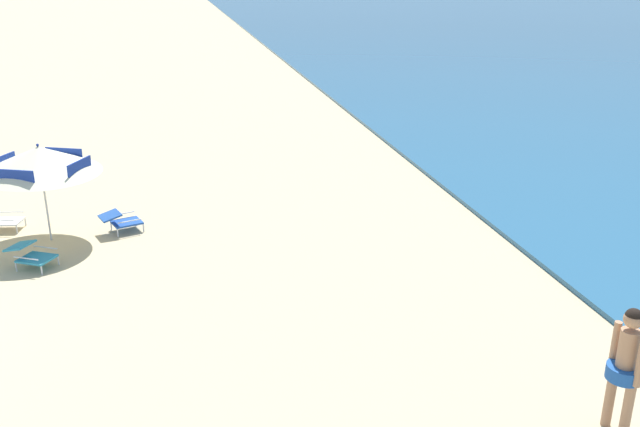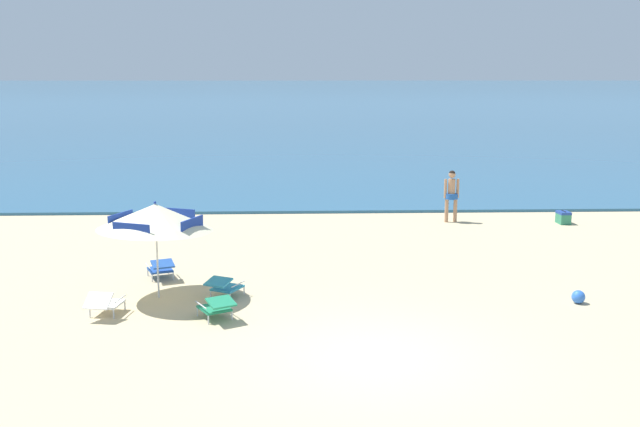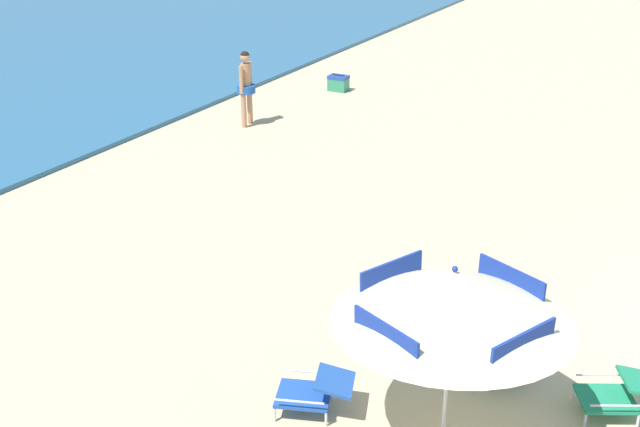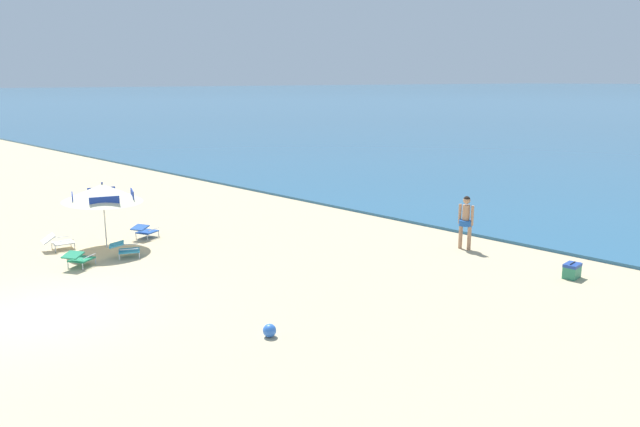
{
  "view_description": "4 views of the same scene",
  "coord_description": "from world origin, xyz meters",
  "px_view_note": "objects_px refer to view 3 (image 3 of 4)",
  "views": [
    {
      "loc": [
        9.68,
        6.51,
        5.28
      ],
      "look_at": [
        -0.91,
        8.63,
        1.42
      ],
      "focal_mm": 37.18,
      "sensor_mm": 36.0,
      "label": 1
    },
    {
      "loc": [
        -1.37,
        -11.56,
        4.68
      ],
      "look_at": [
        -0.69,
        7.03,
        1.14
      ],
      "focal_mm": 40.5,
      "sensor_mm": 36.0,
      "label": 2
    },
    {
      "loc": [
        -11.05,
        1.13,
        5.79
      ],
      "look_at": [
        -1.1,
        6.76,
        0.7
      ],
      "focal_mm": 46.43,
      "sensor_mm": 36.0,
      "label": 3
    },
    {
      "loc": [
        13.65,
        -4.74,
        5.2
      ],
      "look_at": [
        1.35,
        7.38,
        1.39
      ],
      "focal_mm": 34.11,
      "sensor_mm": 36.0,
      "label": 4
    }
  ],
  "objects_px": {
    "lounge_chair_under_umbrella": "(618,393)",
    "cooler_box": "(338,83)",
    "lounge_chair_spare_folded": "(496,357)",
    "beach_umbrella_striped_main": "(453,297)",
    "lounge_chair_beside_umbrella": "(315,390)",
    "person_standing_near_shore": "(246,83)"
  },
  "relations": [
    {
      "from": "lounge_chair_under_umbrella",
      "to": "cooler_box",
      "type": "xyz_separation_m",
      "value": [
        10.21,
        9.01,
        -0.08
      ]
    },
    {
      "from": "cooler_box",
      "to": "lounge_chair_spare_folded",
      "type": "bearing_deg",
      "value": -143.25
    },
    {
      "from": "beach_umbrella_striped_main",
      "to": "lounge_chair_spare_folded",
      "type": "relative_size",
      "value": 3.43
    },
    {
      "from": "beach_umbrella_striped_main",
      "to": "lounge_chair_beside_umbrella",
      "type": "distance_m",
      "value": 2.09
    },
    {
      "from": "beach_umbrella_striped_main",
      "to": "person_standing_near_shore",
      "type": "bearing_deg",
      "value": 44.6
    },
    {
      "from": "cooler_box",
      "to": "person_standing_near_shore",
      "type": "bearing_deg",
      "value": 173.44
    },
    {
      "from": "lounge_chair_spare_folded",
      "to": "cooler_box",
      "type": "bearing_deg",
      "value": 36.75
    },
    {
      "from": "lounge_chair_spare_folded",
      "to": "cooler_box",
      "type": "xyz_separation_m",
      "value": [
        10.2,
        7.61,
        -0.08
      ]
    },
    {
      "from": "lounge_chair_under_umbrella",
      "to": "lounge_chair_spare_folded",
      "type": "relative_size",
      "value": 1.0
    },
    {
      "from": "lounge_chair_under_umbrella",
      "to": "lounge_chair_beside_umbrella",
      "type": "xyz_separation_m",
      "value": [
        -1.6,
        2.94,
        -0.0
      ]
    },
    {
      "from": "beach_umbrella_striped_main",
      "to": "lounge_chair_under_umbrella",
      "type": "distance_m",
      "value": 2.54
    },
    {
      "from": "lounge_chair_under_umbrella",
      "to": "cooler_box",
      "type": "distance_m",
      "value": 13.62
    },
    {
      "from": "lounge_chair_beside_umbrella",
      "to": "lounge_chair_spare_folded",
      "type": "relative_size",
      "value": 0.99
    },
    {
      "from": "lounge_chair_spare_folded",
      "to": "person_standing_near_shore",
      "type": "height_order",
      "value": "person_standing_near_shore"
    },
    {
      "from": "beach_umbrella_striped_main",
      "to": "cooler_box",
      "type": "xyz_separation_m",
      "value": [
        11.61,
        7.51,
        -1.57
      ]
    },
    {
      "from": "beach_umbrella_striped_main",
      "to": "lounge_chair_beside_umbrella",
      "type": "xyz_separation_m",
      "value": [
        -0.2,
        1.44,
        -1.49
      ]
    },
    {
      "from": "person_standing_near_shore",
      "to": "cooler_box",
      "type": "relative_size",
      "value": 3.31
    },
    {
      "from": "beach_umbrella_striped_main",
      "to": "cooler_box",
      "type": "relative_size",
      "value": 6.65
    },
    {
      "from": "lounge_chair_under_umbrella",
      "to": "lounge_chair_beside_umbrella",
      "type": "distance_m",
      "value": 3.35
    },
    {
      "from": "beach_umbrella_striped_main",
      "to": "lounge_chair_spare_folded",
      "type": "distance_m",
      "value": 2.06
    },
    {
      "from": "lounge_chair_beside_umbrella",
      "to": "lounge_chair_spare_folded",
      "type": "bearing_deg",
      "value": -43.61
    },
    {
      "from": "lounge_chair_beside_umbrella",
      "to": "lounge_chair_spare_folded",
      "type": "xyz_separation_m",
      "value": [
        1.62,
        -1.54,
        0.0
      ]
    }
  ]
}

